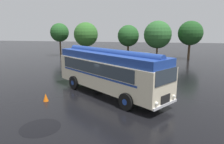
# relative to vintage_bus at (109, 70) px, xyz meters

# --- Properties ---
(ground_plane) EXTENTS (120.00, 120.00, 0.00)m
(ground_plane) POSITION_rel_vintage_bus_xyz_m (0.36, -0.12, -1.89)
(ground_plane) COLOR black
(vintage_bus) EXTENTS (9.47, 8.10, 3.49)m
(vintage_bus) POSITION_rel_vintage_bus_xyz_m (0.00, 0.00, 0.00)
(vintage_bus) COLOR beige
(vintage_bus) RESTS_ON ground
(car_near_left) EXTENTS (2.03, 4.24, 1.66)m
(car_near_left) POSITION_rel_vintage_bus_xyz_m (-0.66, 13.58, -1.05)
(car_near_left) COLOR black
(car_near_left) RESTS_ON ground
(car_mid_left) EXTENTS (2.39, 4.39, 1.66)m
(car_mid_left) POSITION_rel_vintage_bus_xyz_m (2.27, 12.99, -1.05)
(car_mid_left) COLOR #4C5156
(car_mid_left) RESTS_ON ground
(tree_far_left) EXTENTS (3.30, 3.30, 5.89)m
(tree_far_left) POSITION_rel_vintage_bus_xyz_m (-12.81, 19.91, 2.32)
(tree_far_left) COLOR #4C3823
(tree_far_left) RESTS_ON ground
(tree_left_of_centre) EXTENTS (4.03, 4.03, 5.98)m
(tree_left_of_centre) POSITION_rel_vintage_bus_xyz_m (-7.34, 18.42, 2.14)
(tree_left_of_centre) COLOR #4C3823
(tree_left_of_centre) RESTS_ON ground
(tree_centre) EXTENTS (3.64, 3.64, 5.54)m
(tree_centre) POSITION_rel_vintage_bus_xyz_m (-0.52, 20.09, 1.75)
(tree_centre) COLOR #4C3823
(tree_centre) RESTS_ON ground
(tree_right_of_centre) EXTENTS (4.46, 4.46, 6.20)m
(tree_right_of_centre) POSITION_rel_vintage_bus_xyz_m (4.39, 19.33, 2.08)
(tree_right_of_centre) COLOR #4C3823
(tree_right_of_centre) RESTS_ON ground
(tree_far_right) EXTENTS (3.86, 3.86, 6.15)m
(tree_far_right) POSITION_rel_vintage_bus_xyz_m (9.44, 19.64, 2.34)
(tree_far_right) COLOR #4C3823
(tree_far_right) RESTS_ON ground
(traffic_cone) EXTENTS (0.36, 0.36, 0.55)m
(traffic_cone) POSITION_rel_vintage_bus_xyz_m (-4.02, -2.33, -1.62)
(traffic_cone) COLOR orange
(traffic_cone) RESTS_ON ground
(puddle_patch) EXTENTS (2.05, 2.05, 0.01)m
(puddle_patch) POSITION_rel_vintage_bus_xyz_m (-2.43, -5.91, -1.89)
(puddle_patch) COLOR black
(puddle_patch) RESTS_ON ground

